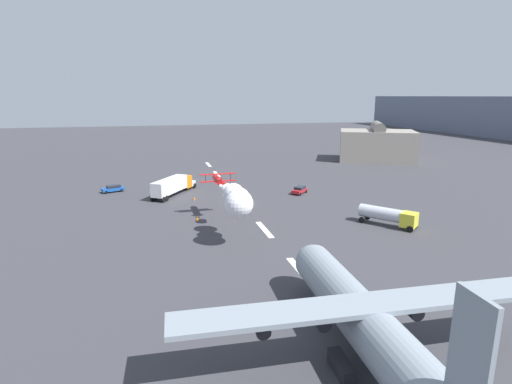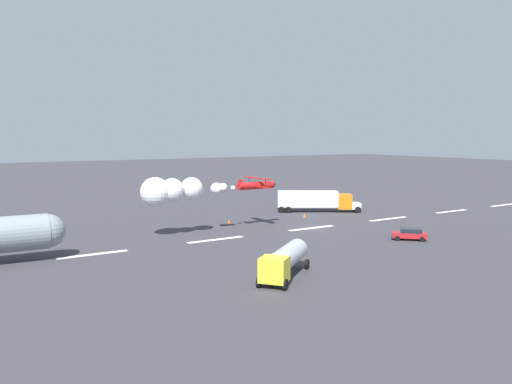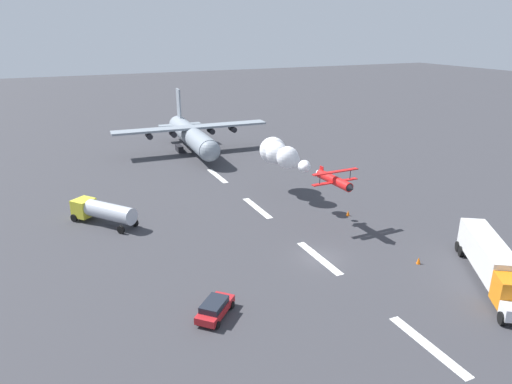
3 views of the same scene
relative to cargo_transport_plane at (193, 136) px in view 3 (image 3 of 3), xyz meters
The scene contains 12 objects.
ground_plane 47.68m from the cargo_transport_plane, behind, with size 440.00×440.00×0.00m, color #38383D.
runway_stripe_2 63.44m from the cargo_transport_plane, behind, with size 8.00×0.90×0.01m, color white.
runway_stripe_3 47.68m from the cargo_transport_plane, behind, with size 8.00×0.90×0.01m, color white.
runway_stripe_4 31.95m from the cargo_transport_plane, behind, with size 8.00×0.90×0.01m, color white.
runway_stripe_5 16.34m from the cargo_transport_plane, behind, with size 8.00×0.90×0.01m, color white.
cargo_transport_plane is the anchor object (origin of this frame).
stunt_biplane_red 29.40m from the cargo_transport_plane, behind, with size 21.45×6.18×3.91m.
semi_truck_orange 59.45m from the cargo_transport_plane, 168.87° to the right, with size 13.71×10.19×3.70m.
fuel_tanker_truck 35.38m from the cargo_transport_plane, 144.40° to the left, with size 8.62×7.53×2.90m.
airport_staff_sedan 54.91m from the cargo_transport_plane, 164.58° to the left, with size 4.35×4.33×1.52m.
traffic_cone_near 53.60m from the cargo_transport_plane, behind, with size 0.44×0.44×0.75m, color orange.
traffic_cone_far 40.23m from the cargo_transport_plane, 167.50° to the right, with size 0.44×0.44×0.75m, color orange.
Camera 3 is at (-36.91, 24.26, 23.09)m, focal length 32.23 mm.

